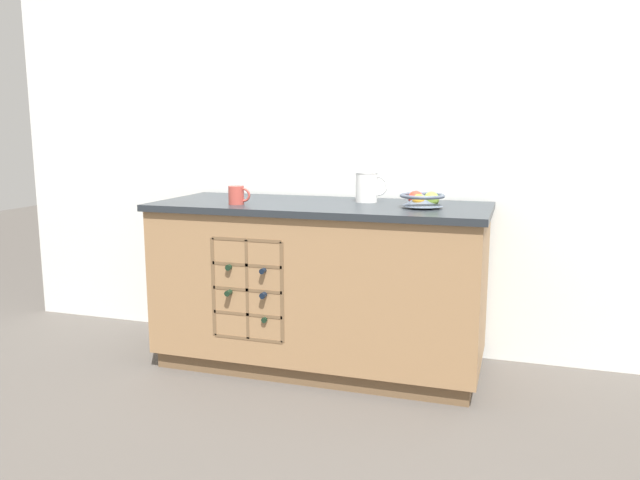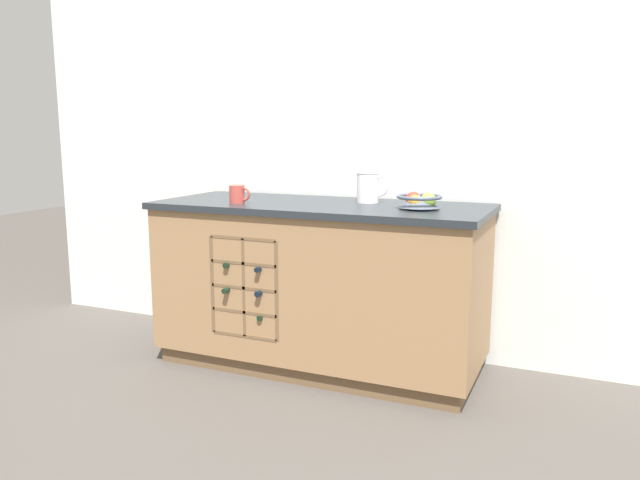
# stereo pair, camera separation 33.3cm
# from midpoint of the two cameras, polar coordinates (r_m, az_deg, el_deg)

# --- Properties ---
(ground_plane) EXTENTS (14.00, 14.00, 0.00)m
(ground_plane) POSITION_cam_midpoint_polar(r_m,az_deg,el_deg) (3.52, 2.76, -11.33)
(ground_plane) COLOR #4C4742
(back_wall) EXTENTS (4.40, 0.06, 2.55)m
(back_wall) POSITION_cam_midpoint_polar(r_m,az_deg,el_deg) (3.67, 5.25, 9.86)
(back_wall) COLOR silver
(back_wall) RESTS_ON ground_plane
(kitchen_island) EXTENTS (1.77, 0.74, 0.90)m
(kitchen_island) POSITION_cam_midpoint_polar(r_m,az_deg,el_deg) (3.38, 2.75, -4.12)
(kitchen_island) COLOR brown
(kitchen_island) RESTS_ON ground_plane
(fruit_bowl) EXTENTS (0.22, 0.22, 0.08)m
(fruit_bowl) POSITION_cam_midpoint_polar(r_m,az_deg,el_deg) (3.12, 12.12, 3.56)
(fruit_bowl) COLOR #4C5666
(fruit_bowl) RESTS_ON kitchen_island
(white_pitcher) EXTENTS (0.18, 0.12, 0.16)m
(white_pitcher) POSITION_cam_midpoint_polar(r_m,az_deg,el_deg) (3.35, 7.31, 4.85)
(white_pitcher) COLOR white
(white_pitcher) RESTS_ON kitchen_island
(ceramic_mug) EXTENTS (0.12, 0.08, 0.10)m
(ceramic_mug) POSITION_cam_midpoint_polar(r_m,az_deg,el_deg) (3.31, -4.69, 4.18)
(ceramic_mug) COLOR #B7473D
(ceramic_mug) RESTS_ON kitchen_island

